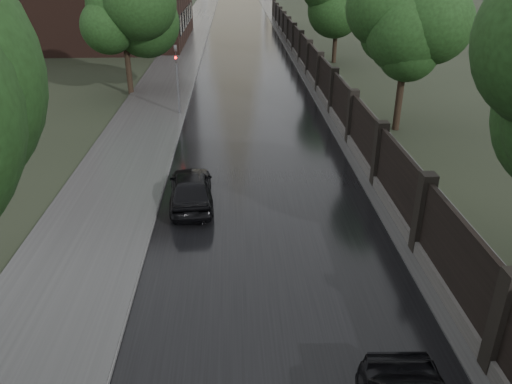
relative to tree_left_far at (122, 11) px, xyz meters
name	(u,v)px	position (x,y,z in m)	size (l,w,h in m)	color
fence_right	(315,71)	(12.60, 2.01, -4.23)	(0.45, 75.72, 2.70)	#383533
tree_left_far	(122,11)	(0.00, 0.00, 0.00)	(4.25, 4.25, 7.39)	black
tree_right_b	(407,34)	(15.50, -8.00, -0.29)	(4.08, 4.08, 7.01)	black
tree_right_c	(338,1)	(15.50, 10.00, -0.29)	(4.08, 4.08, 7.01)	black
traffic_light	(177,74)	(3.70, -5.01, -2.84)	(0.16, 0.32, 4.00)	#59595E
hatchback_left	(191,188)	(5.22, -16.36, -4.57)	(1.59, 3.94, 1.34)	black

